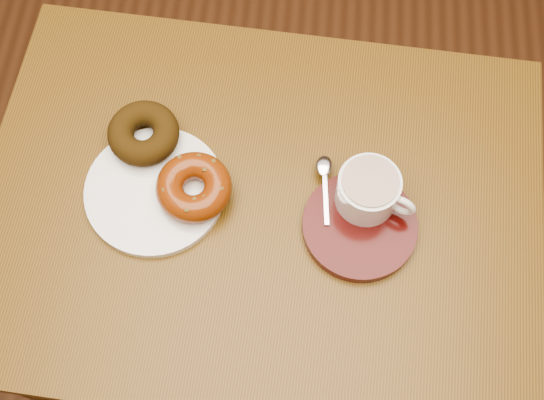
# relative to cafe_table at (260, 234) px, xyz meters

# --- Properties ---
(ground) EXTENTS (6.00, 6.00, 0.00)m
(ground) POSITION_rel_cafe_table_xyz_m (-0.30, 0.21, -0.66)
(ground) COLOR #512E19
(ground) RESTS_ON ground
(cafe_table) EXTENTS (0.87, 0.68, 0.79)m
(cafe_table) POSITION_rel_cafe_table_xyz_m (0.00, 0.00, 0.00)
(cafe_table) COLOR brown
(cafe_table) RESTS_ON ground
(donut_plate) EXTENTS (0.21, 0.21, 0.01)m
(donut_plate) POSITION_rel_cafe_table_xyz_m (-0.16, 0.01, 0.13)
(donut_plate) COLOR white
(donut_plate) RESTS_ON cafe_table
(donut_cinnamon) EXTENTS (0.14, 0.14, 0.04)m
(donut_cinnamon) POSITION_rel_cafe_table_xyz_m (-0.18, 0.09, 0.16)
(donut_cinnamon) COLOR #39250B
(donut_cinnamon) RESTS_ON donut_plate
(donut_caramel) EXTENTS (0.11, 0.11, 0.04)m
(donut_caramel) POSITION_rel_cafe_table_xyz_m (-0.09, 0.01, 0.16)
(donut_caramel) COLOR maroon
(donut_caramel) RESTS_ON donut_plate
(saucer) EXTENTS (0.22, 0.22, 0.02)m
(saucer) POSITION_rel_cafe_table_xyz_m (0.15, -0.03, 0.13)
(saucer) COLOR #3B0908
(saucer) RESTS_ON cafe_table
(coffee_cup) EXTENTS (0.11, 0.09, 0.06)m
(coffee_cup) POSITION_rel_cafe_table_xyz_m (0.16, 0.01, 0.17)
(coffee_cup) COLOR white
(coffee_cup) RESTS_ON saucer
(teaspoon) EXTENTS (0.02, 0.11, 0.01)m
(teaspoon) POSITION_rel_cafe_table_xyz_m (0.09, 0.05, 0.15)
(teaspoon) COLOR silver
(teaspoon) RESTS_ON saucer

